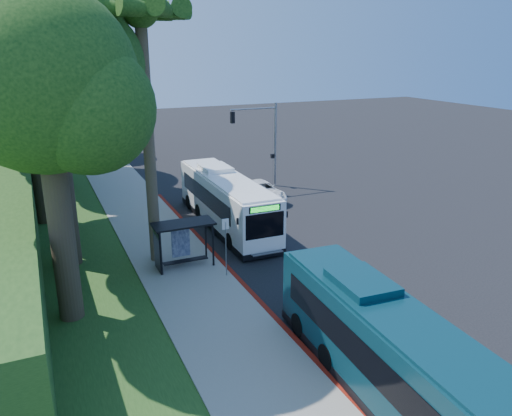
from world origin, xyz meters
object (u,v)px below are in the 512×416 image
white_bus (225,200)px  pickup (261,191)px  teal_bus (389,351)px  bus_shelter (178,236)px

white_bus → pickup: bearing=43.8°
white_bus → teal_bus: (-1.16, -18.14, -0.05)m
white_bus → pickup: size_ratio=2.34×
teal_bus → pickup: (5.67, 22.36, -1.00)m
bus_shelter → pickup: bearing=45.9°
bus_shelter → pickup: (9.17, 9.45, -1.08)m
bus_shelter → pickup: 13.21m
bus_shelter → white_bus: 7.00m
white_bus → teal_bus: size_ratio=1.02×
bus_shelter → pickup: size_ratio=0.61×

